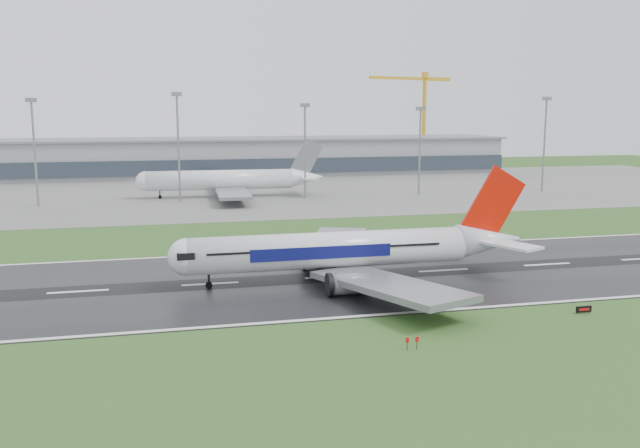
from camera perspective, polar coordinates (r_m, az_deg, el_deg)
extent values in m
plane|color=#2A511D|center=(111.77, 0.99, -4.56)|extent=(520.00, 520.00, 0.00)
cube|color=black|center=(111.75, 0.99, -4.54)|extent=(400.00, 45.00, 0.10)
cube|color=slate|center=(233.17, -6.59, 2.83)|extent=(400.00, 130.00, 0.08)
cube|color=gray|center=(291.92, -8.01, 5.63)|extent=(240.00, 36.00, 15.00)
cylinder|color=gray|center=(208.41, -23.09, 5.42)|extent=(0.64, 0.64, 29.73)
cylinder|color=gray|center=(205.40, -11.94, 6.18)|extent=(0.64, 0.64, 31.57)
cylinder|color=gray|center=(209.99, -1.28, 6.03)|extent=(0.64, 0.64, 28.41)
cylinder|color=gray|center=(221.06, 8.47, 5.97)|extent=(0.64, 0.64, 27.39)
cylinder|color=gray|center=(241.24, 18.53, 6.28)|extent=(0.64, 0.64, 30.76)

